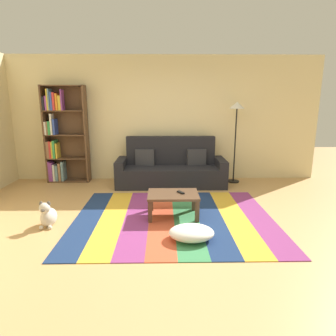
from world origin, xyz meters
TOP-DOWN VIEW (x-y plane):
  - ground_plane at (0.00, 0.00)m, footprint 14.00×14.00m
  - back_wall at (0.00, 2.55)m, footprint 6.80×0.10m
  - rug at (0.11, 0.15)m, footprint 2.98×2.48m
  - couch at (0.12, 2.02)m, footprint 2.26×0.80m
  - bookshelf at (-2.24, 2.31)m, footprint 0.90×0.28m
  - coffee_table at (0.10, 0.24)m, footprint 0.77×0.55m
  - pouf at (0.31, -0.56)m, footprint 0.58×0.44m
  - dog at (-1.69, -0.09)m, footprint 0.22×0.35m
  - standing_lamp at (1.50, 2.18)m, footprint 0.32×0.32m
  - tv_remote at (0.22, 0.26)m, footprint 0.12×0.15m

SIDE VIEW (x-z plane):
  - ground_plane at x=0.00m, z-range 0.00..0.00m
  - rug at x=0.11m, z-range 0.00..0.01m
  - pouf at x=0.31m, z-range 0.01..0.19m
  - dog at x=-1.69m, z-range -0.04..0.36m
  - coffee_table at x=0.10m, z-range 0.13..0.49m
  - couch at x=0.12m, z-range -0.16..0.84m
  - tv_remote at x=0.22m, z-range 0.37..0.39m
  - bookshelf at x=-2.24m, z-range -0.02..2.05m
  - back_wall at x=0.00m, z-range 0.00..2.70m
  - standing_lamp at x=1.50m, z-range 0.58..2.30m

